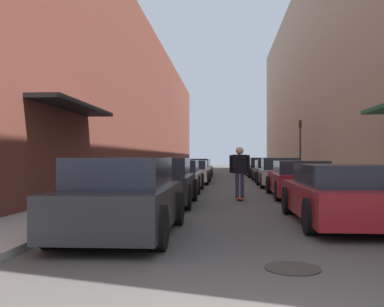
{
  "coord_description": "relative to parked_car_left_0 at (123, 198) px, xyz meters",
  "views": [
    {
      "loc": [
        -0.28,
        -2.75,
        1.41
      ],
      "look_at": [
        -1.39,
        11.2,
        1.54
      ],
      "focal_mm": 40.0,
      "sensor_mm": 36.0,
      "label": 1
    }
  ],
  "objects": [
    {
      "name": "curb_strip_right",
      "position": [
        6.33,
        22.12,
        -0.62
      ],
      "size": [
        1.8,
        53.96,
        0.12
      ],
      "color": "#A3A099",
      "rests_on": "ground"
    },
    {
      "name": "parked_car_right_3",
      "position": [
        4.47,
        17.96,
        -0.07
      ],
      "size": [
        2.02,
        4.4,
        1.26
      ],
      "color": "#232326",
      "rests_on": "ground"
    },
    {
      "name": "parked_car_left_4",
      "position": [
        -0.1,
        20.99,
        -0.04
      ],
      "size": [
        2.03,
        4.33,
        1.33
      ],
      "color": "#B7B7BC",
      "rests_on": "ground"
    },
    {
      "name": "parked_car_right_1",
      "position": [
        4.44,
        7.8,
        -0.04
      ],
      "size": [
        2.01,
        4.84,
        1.3
      ],
      "color": "maroon",
      "rests_on": "ground"
    },
    {
      "name": "parked_car_left_5",
      "position": [
        -0.22,
        26.38,
        -0.06
      ],
      "size": [
        2.0,
        4.45,
        1.29
      ],
      "color": "navy",
      "rests_on": "ground"
    },
    {
      "name": "parked_car_left_1",
      "position": [
        -0.06,
        5.0,
        -0.0
      ],
      "size": [
        1.95,
        4.03,
        1.4
      ],
      "color": "#232326",
      "rests_on": "ground"
    },
    {
      "name": "parked_car_left_2",
      "position": [
        -0.15,
        9.98,
        -0.04
      ],
      "size": [
        2.02,
        4.33,
        1.3
      ],
      "color": "silver",
      "rests_on": "ground"
    },
    {
      "name": "parked_car_left_3",
      "position": [
        -0.03,
        15.63,
        -0.06
      ],
      "size": [
        2.04,
        4.62,
        1.25
      ],
      "color": "silver",
      "rests_on": "ground"
    },
    {
      "name": "building_row_left",
      "position": [
        -4.97,
        22.12,
        4.3
      ],
      "size": [
        4.9,
        53.96,
        9.96
      ],
      "color": "brown",
      "rests_on": "ground"
    },
    {
      "name": "building_row_right",
      "position": [
        9.23,
        22.12,
        6.54
      ],
      "size": [
        4.9,
        53.96,
        14.43
      ],
      "color": "tan",
      "rests_on": "ground"
    },
    {
      "name": "curb_strip_left",
      "position": [
        -2.07,
        22.12,
        -0.62
      ],
      "size": [
        1.8,
        53.96,
        0.12
      ],
      "color": "#A3A099",
      "rests_on": "ground"
    },
    {
      "name": "skateboarder",
      "position": [
        2.31,
        6.66,
        0.41
      ],
      "size": [
        0.68,
        0.78,
        1.77
      ],
      "color": "#B2231E",
      "rests_on": "ground"
    },
    {
      "name": "parked_car_left_0",
      "position": [
        0.0,
        0.0,
        0.0
      ],
      "size": [
        1.9,
        4.06,
        1.41
      ],
      "color": "#232326",
      "rests_on": "ground"
    },
    {
      "name": "parked_car_right_5",
      "position": [
        4.38,
        28.93,
        -0.09
      ],
      "size": [
        2.07,
        4.76,
        1.17
      ],
      "color": "gray",
      "rests_on": "ground"
    },
    {
      "name": "manhole_cover",
      "position": [
        2.69,
        -2.11,
        -0.67
      ],
      "size": [
        0.7,
        0.7,
        0.02
      ],
      "color": "#332D28",
      "rests_on": "ground"
    },
    {
      "name": "parked_car_right_4",
      "position": [
        4.3,
        23.25,
        -0.01
      ],
      "size": [
        1.85,
        4.35,
        1.4
      ],
      "color": "black",
      "rests_on": "ground"
    },
    {
      "name": "parked_car_right_2",
      "position": [
        4.42,
        13.14,
        -0.01
      ],
      "size": [
        2.02,
        3.99,
        1.39
      ],
      "color": "#B7B7BC",
      "rests_on": "ground"
    },
    {
      "name": "ground",
      "position": [
        2.13,
        16.73,
        -0.68
      ],
      "size": [
        118.71,
        118.71,
        0.0
      ],
      "primitive_type": "plane",
      "color": "#4C4947"
    },
    {
      "name": "traffic_light",
      "position": [
        6.22,
        17.93,
        1.6
      ],
      "size": [
        0.16,
        0.22,
        3.5
      ],
      "color": "#2D2D2D",
      "rests_on": "curb_strip_right"
    },
    {
      "name": "parked_car_right_0",
      "position": [
        4.3,
        1.71,
        -0.05
      ],
      "size": [
        2.04,
        4.63,
        1.27
      ],
      "color": "maroon",
      "rests_on": "ground"
    }
  ]
}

